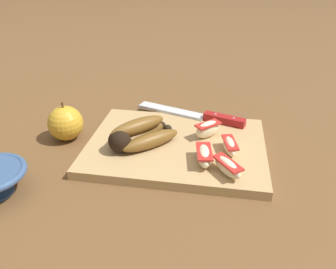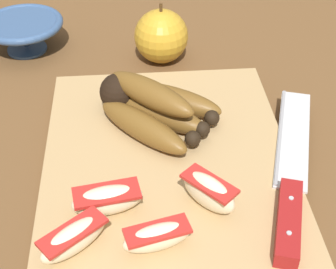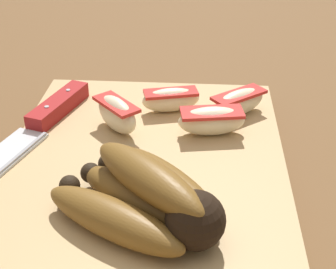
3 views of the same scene
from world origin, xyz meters
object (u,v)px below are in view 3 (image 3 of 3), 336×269
object	(u,v)px
banana_bunch	(148,198)
apple_wedge_middle	(212,120)
chefs_knife	(35,127)
apple_wedge_near	(117,114)
apple_wedge_extra	(171,99)
apple_wedge_far	(239,102)

from	to	relation	value
banana_bunch	apple_wedge_middle	xyz separation A→B (m)	(-0.14, 0.05, -0.01)
chefs_knife	apple_wedge_near	bearing A→B (deg)	97.34
chefs_knife	apple_wedge_extra	world-z (taller)	apple_wedge_extra
banana_bunch	apple_wedge_far	distance (m)	0.21
banana_bunch	chefs_knife	size ratio (longest dim) A/B	0.59
banana_bunch	apple_wedge_middle	bearing A→B (deg)	160.14
chefs_knife	apple_wedge_middle	world-z (taller)	apple_wedge_middle
apple_wedge_far	apple_wedge_middle	bearing A→B (deg)	-33.90
chefs_knife	banana_bunch	bearing A→B (deg)	45.50
apple_wedge_far	apple_wedge_extra	bearing A→B (deg)	-92.74
apple_wedge_extra	apple_wedge_near	bearing A→B (deg)	-48.54
chefs_knife	apple_wedge_far	distance (m)	0.23
banana_bunch	apple_wedge_middle	world-z (taller)	banana_bunch
apple_wedge_near	apple_wedge_middle	bearing A→B (deg)	89.52
apple_wedge_near	apple_wedge_middle	size ratio (longest dim) A/B	0.83
apple_wedge_near	apple_wedge_middle	xyz separation A→B (m)	(0.00, 0.10, -0.00)
chefs_knife	apple_wedge_near	distance (m)	0.09
apple_wedge_far	apple_wedge_extra	xyz separation A→B (m)	(-0.00, -0.08, -0.00)
apple_wedge_middle	apple_wedge_extra	size ratio (longest dim) A/B	1.07
banana_bunch	chefs_knife	bearing A→B (deg)	-134.50
chefs_knife	apple_wedge_extra	distance (m)	0.15
chefs_knife	apple_wedge_near	xyz separation A→B (m)	(-0.01, 0.09, 0.01)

